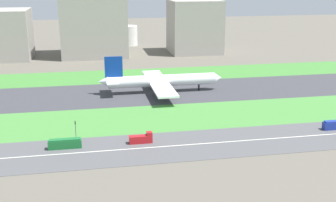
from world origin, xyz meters
The scene contains 14 objects.
ground_plane centered at (0.00, 0.00, 0.00)m, with size 800.00×800.00×0.00m, color #5B564C.
runway centered at (0.00, 0.00, 0.05)m, with size 280.00×46.00×0.10m, color #38383D.
grass_median_north centered at (0.00, 41.00, 0.05)m, with size 280.00×36.00×0.10m, color #3D7A33.
grass_median_south centered at (0.00, -41.00, 0.05)m, with size 280.00×36.00×0.10m, color #427F38.
highway centered at (0.00, -73.00, 0.05)m, with size 280.00×28.00×0.10m, color #4C4C4F.
highway_centerline centered at (0.00, -73.00, 0.11)m, with size 266.00×0.50×0.01m, color silver.
airliner centered at (5.02, 0.00, 6.23)m, with size 65.00×56.00×19.70m.
bus_1 centered at (-40.40, -68.00, 1.82)m, with size 11.60×2.50×3.50m.
truck_0 centered at (-13.17, -68.00, 1.67)m, with size 8.40×2.50×4.00m.
traffic_light centered at (-36.71, -60.01, 4.29)m, with size 0.36×0.50×7.20m.
terminal_building centered at (-90.00, 114.00, 17.68)m, with size 38.14×39.16×35.36m, color #9E998E.
hangar_building centered at (-25.27, 114.00, 26.48)m, with size 47.88×39.45×52.96m, color #9E998E.
office_tower centered at (52.52, 114.00, 20.24)m, with size 38.59×35.02×40.48m, color #9E998E.
fuel_tank_west centered at (4.58, 159.00, 8.40)m, with size 16.24×16.24×16.81m, color silver.
Camera 1 is at (-30.87, -212.52, 58.99)m, focal length 45.68 mm.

